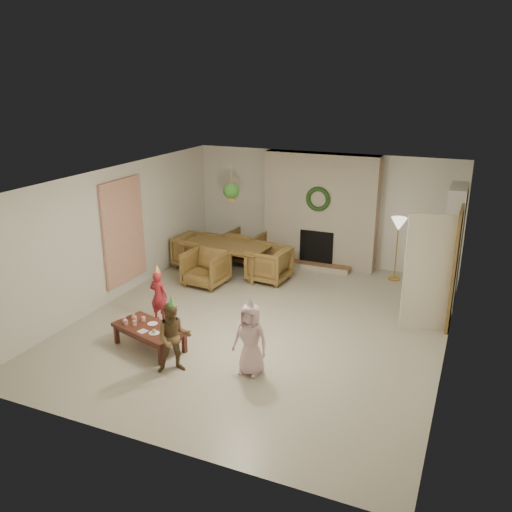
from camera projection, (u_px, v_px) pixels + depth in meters
The scene contains 56 objects.
floor at pixel (263, 322), 9.25m from camera, with size 7.00×7.00×0.00m, color #B7B29E.
ceiling at pixel (263, 179), 8.45m from camera, with size 7.00×7.00×0.00m, color white.
wall_back at pixel (323, 208), 11.89m from camera, with size 7.00×7.00×0.00m, color silver.
wall_front at pixel (140, 348), 5.80m from camera, with size 7.00×7.00×0.00m, color silver.
wall_left at pixel (115, 234), 9.97m from camera, with size 7.00×7.00×0.00m, color silver.
wall_right at pixel (454, 280), 7.73m from camera, with size 7.00×7.00×0.00m, color silver.
fireplace_mass at pixel (320, 210), 11.72m from camera, with size 2.50×0.40×2.50m, color #5C2A18.
fireplace_hearth at pixel (314, 266), 11.80m from camera, with size 1.60×0.30×0.12m, color brown.
fireplace_firebox at pixel (317, 247), 11.82m from camera, with size 0.75×0.12×0.75m, color black.
fireplace_wreath at pixel (318, 199), 11.42m from camera, with size 0.54×0.54×0.10m, color #1A3B16.
floor_lamp_base at pixel (394, 279), 11.20m from camera, with size 0.25×0.25×0.03m, color gold.
floor_lamp_post at pixel (396, 251), 11.01m from camera, with size 0.03×0.03×1.20m, color gold.
floor_lamp_shade at pixel (399, 224), 10.82m from camera, with size 0.32×0.32×0.27m, color beige.
bookshelf_carcass at pixel (453, 245), 9.84m from camera, with size 0.30×1.00×2.20m, color white.
bookshelf_shelf_a at pixel (447, 277), 10.05m from camera, with size 0.30×0.92×0.03m, color white.
bookshelf_shelf_b at pixel (450, 257), 9.92m from camera, with size 0.30×0.92×0.03m, color white.
bookshelf_shelf_c at pixel (452, 237), 9.79m from camera, with size 0.30×0.92×0.03m, color white.
bookshelf_shelf_d at pixel (455, 216), 9.67m from camera, with size 0.30×0.92×0.03m, color white.
books_row_lower at pixel (446, 273), 9.88m from camera, with size 0.20×0.40×0.24m, color #A5201E.
books_row_mid at pixel (450, 249), 9.93m from camera, with size 0.20×0.44×0.24m, color #283994.
books_row_upper at pixel (452, 231), 9.67m from camera, with size 0.20×0.36×0.22m, color #A16922.
door_frame at pixel (455, 268), 8.86m from camera, with size 0.05×0.86×2.04m, color brown.
door_leaf at pixel (428, 274), 8.68m from camera, with size 0.05×0.80×2.00m, color beige.
curtain_panel at pixel (124, 231), 10.13m from camera, with size 0.06×1.20×2.00m, color beige.
dining_table at pixel (227, 258), 11.49m from camera, with size 1.86×1.04×0.66m, color brown.
dining_chair_near at pixel (206, 268), 10.79m from camera, with size 0.77×0.80×0.72m, color brown.
dining_chair_far at pixel (245, 246), 12.16m from camera, with size 0.77×0.80×0.72m, color brown.
dining_chair_left at pixel (195, 251), 11.84m from camera, with size 0.77×0.80×0.72m, color brown.
dining_chair_right at pixel (269, 264), 11.02m from camera, with size 0.77×0.80×0.72m, color brown.
hanging_plant_cord at pixel (231, 179), 10.35m from camera, with size 0.01×0.01×0.70m, color tan.
hanging_plant_pot at pixel (231, 197), 10.46m from camera, with size 0.16×0.16×0.12m, color #9C5F32.
hanging_plant_foliage at pixel (231, 191), 10.43m from camera, with size 0.32×0.32×0.32m, color #23531B.
coffee_table_top at pixel (149, 328), 8.28m from camera, with size 1.17×0.58×0.05m, color #4E251A.
coffee_table_apron at pixel (149, 332), 8.30m from camera, with size 1.08×0.49×0.07m, color #4E251A.
coffee_leg_fl at pixel (117, 334), 8.48m from camera, with size 0.06×0.06×0.30m, color #4E251A.
coffee_leg_fr at pixel (161, 355), 7.85m from camera, with size 0.06×0.06×0.30m, color #4E251A.
coffee_leg_bl at pixel (140, 324), 8.83m from camera, with size 0.06×0.06×0.30m, color #4E251A.
coffee_leg_br at pixel (184, 343), 8.19m from camera, with size 0.06×0.06×0.30m, color #4E251A.
cup_a at pixel (124, 320), 8.43m from camera, with size 0.06×0.06×0.08m, color silver.
cup_b at pixel (133, 316), 8.56m from camera, with size 0.06×0.06×0.08m, color silver.
cup_c at pixel (126, 322), 8.33m from camera, with size 0.06×0.06×0.08m, color silver.
cup_d at pixel (135, 319), 8.46m from camera, with size 0.06×0.06×0.08m, color silver.
cup_e at pixel (135, 323), 8.31m from camera, with size 0.06×0.06×0.08m, color silver.
cup_f at pixel (144, 319), 8.44m from camera, with size 0.06×0.06×0.08m, color silver.
plate_a at pixel (153, 324), 8.38m from camera, with size 0.16×0.16×0.01m, color white.
plate_b at pixel (154, 333), 8.07m from camera, with size 0.16×0.16×0.01m, color white.
plate_c at pixel (171, 332), 8.09m from camera, with size 0.16×0.16×0.01m, color white.
food_scoop at pixel (154, 331), 8.06m from camera, with size 0.06×0.06×0.06m, color tan.
napkin_left at pixel (143, 331), 8.13m from camera, with size 0.13×0.13×0.01m, color #DFA4AA.
napkin_right at pixel (171, 329), 8.20m from camera, with size 0.13×0.13×0.01m, color #DFA4AA.
child_red at pixel (159, 296), 9.18m from camera, with size 0.33×0.22×0.91m, color #AC242D.
party_hat_red at pixel (157, 269), 9.02m from camera, with size 0.12×0.12×0.17m, color #F6E252.
child_plaid at pixel (174, 338), 7.56m from camera, with size 0.51×0.40×1.06m, color brown.
party_hat_plaid at pixel (172, 301), 7.38m from camera, with size 0.12×0.12×0.17m, color #4EAE4A.
child_pink at pixel (250, 339), 7.51m from camera, with size 0.52×0.34×1.07m, color beige.
party_hat_pink at pixel (250, 302), 7.33m from camera, with size 0.14×0.14×0.19m, color silver.
Camera 1 is at (3.21, -7.76, 4.06)m, focal length 37.40 mm.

